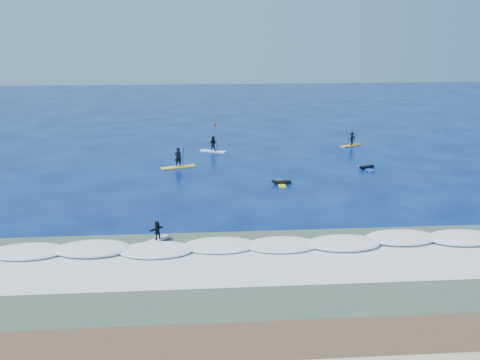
{
  "coord_description": "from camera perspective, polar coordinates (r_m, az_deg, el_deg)",
  "views": [
    {
      "loc": [
        -4.02,
        -41.58,
        14.03
      ],
      "look_at": [
        -0.75,
        2.81,
        0.6
      ],
      "focal_mm": 40.0,
      "sensor_mm": 36.0,
      "label": 1
    }
  ],
  "objects": [
    {
      "name": "prone_paddler_far",
      "position": [
        53.49,
        13.32,
        1.29
      ],
      "size": [
        1.65,
        2.19,
        0.45
      ],
      "rotation": [
        0.0,
        0.0,
        1.95
      ],
      "color": "blue",
      "rests_on": "ground"
    },
    {
      "name": "prone_paddler_near",
      "position": [
        47.34,
        4.43,
        -0.3
      ],
      "size": [
        1.74,
        2.19,
        0.46
      ],
      "rotation": [
        0.0,
        0.0,
        1.57
      ],
      "color": "yellow",
      "rests_on": "ground"
    },
    {
      "name": "ground",
      "position": [
        44.07,
        1.24,
        -1.78
      ],
      "size": [
        160.0,
        160.0,
        0.0
      ],
      "primitive_type": "plane",
      "color": "#030F44",
      "rests_on": "ground"
    },
    {
      "name": "whitewater",
      "position": [
        32.09,
        3.45,
        -9.17
      ],
      "size": [
        34.0,
        5.0,
        0.02
      ],
      "primitive_type": "cube",
      "color": "silver",
      "rests_on": "ground"
    },
    {
      "name": "wave_surfer",
      "position": [
        35.37,
        -8.81,
        -5.45
      ],
      "size": [
        1.65,
        1.64,
        1.32
      ],
      "rotation": [
        0.0,
        0.0,
        0.78
      ],
      "color": "silver",
      "rests_on": "breaking_wave"
    },
    {
      "name": "sup_paddler_right",
      "position": [
        62.87,
        11.81,
        4.23
      ],
      "size": [
        2.75,
        1.76,
        1.91
      ],
      "rotation": [
        0.0,
        0.0,
        0.44
      ],
      "color": "gold",
      "rests_on": "ground"
    },
    {
      "name": "sup_paddler_left",
      "position": [
        52.79,
        -6.62,
        2.1
      ],
      "size": [
        3.47,
        1.84,
        2.37
      ],
      "rotation": [
        0.0,
        0.0,
        0.31
      ],
      "color": "yellow",
      "rests_on": "ground"
    },
    {
      "name": "sup_paddler_center",
      "position": [
        58.96,
        -2.91,
        3.75
      ],
      "size": [
        2.93,
        1.75,
        2.01
      ],
      "rotation": [
        0.0,
        0.0,
        -0.39
      ],
      "color": "white",
      "rests_on": "ground"
    },
    {
      "name": "breaking_wave",
      "position": [
        34.79,
        2.8,
        -7.01
      ],
      "size": [
        40.0,
        6.0,
        0.3
      ],
      "primitive_type": "cube",
      "color": "white",
      "rests_on": "ground"
    },
    {
      "name": "marker_buoy",
      "position": [
        73.37,
        -2.73,
        5.97
      ],
      "size": [
        0.27,
        0.27,
        0.64
      ],
      "rotation": [
        0.0,
        0.0,
        0.18
      ],
      "color": "red",
      "rests_on": "ground"
    },
    {
      "name": "shallow_water",
      "position": [
        31.2,
        3.7,
        -9.96
      ],
      "size": [
        90.0,
        13.0,
        0.01
      ],
      "primitive_type": "cube",
      "color": "#3B5142",
      "rests_on": "ground"
    },
    {
      "name": "wet_sand_strip",
      "position": [
        24.82,
        6.15,
        -17.73
      ],
      "size": [
        90.0,
        5.0,
        0.08
      ],
      "primitive_type": "cube",
      "color": "#4D3824",
      "rests_on": "ground"
    }
  ]
}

